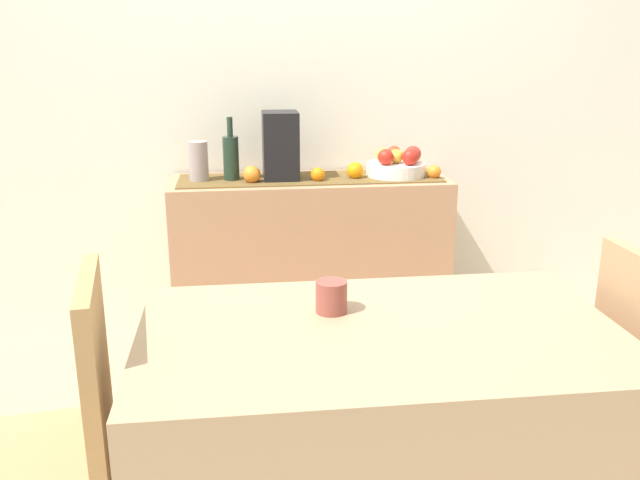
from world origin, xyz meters
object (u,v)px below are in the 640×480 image
at_px(ceramic_vase, 198,162).
at_px(coffee_cup, 331,297).
at_px(wine_bottle, 231,157).
at_px(dining_table, 377,454).
at_px(fruit_bowl, 396,169).
at_px(coffee_maker, 281,146).
at_px(sideboard_console, 310,263).

distance_m(ceramic_vase, coffee_cup, 1.45).
relative_size(wine_bottle, coffee_cup, 3.32).
bearing_deg(ceramic_vase, dining_table, -70.94).
bearing_deg(fruit_bowl, ceramic_vase, 180.00).
bearing_deg(coffee_cup, dining_table, -49.18).
height_order(fruit_bowl, coffee_maker, coffee_maker).
distance_m(fruit_bowl, coffee_maker, 0.55).
bearing_deg(sideboard_console, ceramic_vase, 180.00).
bearing_deg(ceramic_vase, coffee_cup, -73.39).
bearing_deg(wine_bottle, sideboard_console, 0.00).
relative_size(dining_table, coffee_cup, 14.06).
relative_size(wine_bottle, ceramic_vase, 1.58).
relative_size(sideboard_console, coffee_cup, 14.69).
xyz_separation_m(sideboard_console, ceramic_vase, (-0.51, 0.00, 0.50)).
bearing_deg(fruit_bowl, wine_bottle, 180.00).
bearing_deg(sideboard_console, coffee_maker, 180.00).
bearing_deg(coffee_cup, fruit_bowl, 70.10).
distance_m(fruit_bowl, ceramic_vase, 0.91).
relative_size(coffee_maker, coffee_cup, 3.55).
bearing_deg(dining_table, sideboard_console, 90.53).
relative_size(sideboard_console, fruit_bowl, 4.67).
xyz_separation_m(ceramic_vase, coffee_cup, (0.41, -1.38, -0.13)).
bearing_deg(coffee_cup, wine_bottle, 100.88).
distance_m(fruit_bowl, wine_bottle, 0.77).
relative_size(fruit_bowl, ceramic_vase, 1.50).
relative_size(ceramic_vase, dining_table, 0.15).
xyz_separation_m(wine_bottle, coffee_maker, (0.23, 0.00, 0.05)).
height_order(wine_bottle, coffee_maker, coffee_maker).
height_order(fruit_bowl, ceramic_vase, ceramic_vase).
xyz_separation_m(sideboard_console, coffee_maker, (-0.13, 0.00, 0.57)).
distance_m(sideboard_console, coffee_maker, 0.58).
distance_m(wine_bottle, dining_table, 1.65).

